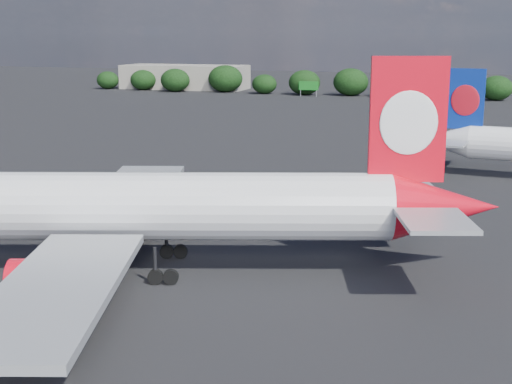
% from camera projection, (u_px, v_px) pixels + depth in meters
% --- Properties ---
extents(ground, '(500.00, 500.00, 0.00)m').
position_uv_depth(ground, '(248.00, 169.00, 102.29)').
color(ground, black).
rests_on(ground, ground).
extents(qantas_airliner, '(52.54, 50.38, 17.43)m').
position_uv_depth(qantas_airliner, '(156.00, 208.00, 57.63)').
color(qantas_airliner, white).
rests_on(qantas_airliner, ground).
extents(terminal_building, '(42.00, 16.00, 8.00)m').
position_uv_depth(terminal_building, '(185.00, 77.00, 243.13)').
color(terminal_building, gray).
rests_on(terminal_building, ground).
extents(highway_sign, '(6.00, 0.30, 4.50)m').
position_uv_depth(highway_sign, '(309.00, 86.00, 214.89)').
color(highway_sign, '#156B1C').
rests_on(highway_sign, ground).
extents(billboard_yellow, '(5.00, 0.30, 5.50)m').
position_uv_depth(billboard_yellow, '(412.00, 84.00, 211.68)').
color(billboard_yellow, gold).
rests_on(billboard_yellow, ground).
extents(horizon_treeline, '(202.55, 13.80, 8.70)m').
position_uv_depth(horizon_treeline, '(405.00, 84.00, 211.33)').
color(horizon_treeline, black).
rests_on(horizon_treeline, ground).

